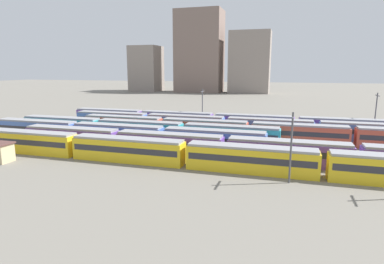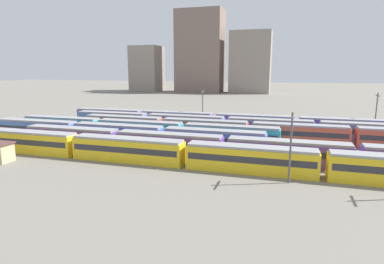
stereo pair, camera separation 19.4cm
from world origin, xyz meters
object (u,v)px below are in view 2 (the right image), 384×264
(train_track_4, at_px, (299,134))
(train_track_6, at_px, (297,125))
(train_track_2, at_px, (118,134))
(train_track_3, at_px, (140,130))
(train_track_5, at_px, (270,127))
(catenary_pole_3, at_px, (376,112))
(catenary_pole_1, at_px, (203,106))
(train_track_0, at_px, (186,154))
(train_track_1, at_px, (357,157))
(signal_hut, at_px, (0,152))
(catenary_pole_2, at_px, (291,144))

(train_track_4, relative_size, train_track_6, 0.83)
(train_track_2, distance_m, train_track_3, 5.60)
(train_track_4, relative_size, train_track_5, 1.00)
(train_track_5, relative_size, catenary_pole_3, 10.22)
(catenary_pole_1, bearing_deg, train_track_6, -7.04)
(train_track_5, xyz_separation_m, catenary_pole_1, (-16.93, 7.98, 3.28))
(train_track_0, bearing_deg, train_track_6, 62.90)
(train_track_5, distance_m, catenary_pole_1, 19.00)
(train_track_2, bearing_deg, train_track_5, 29.67)
(train_track_2, bearing_deg, catenary_pole_1, 66.09)
(train_track_1, xyz_separation_m, train_track_3, (-38.70, 10.40, -0.00))
(train_track_0, xyz_separation_m, signal_hut, (-28.20, -6.03, -0.35))
(train_track_3, height_order, signal_hut, train_track_3)
(train_track_6, height_order, catenary_pole_1, catenary_pole_1)
(train_track_4, height_order, catenary_pole_2, catenary_pole_2)
(catenary_pole_1, xyz_separation_m, catenary_pole_3, (38.69, 0.01, -0.07))
(train_track_2, distance_m, catenary_pole_1, 26.00)
(catenary_pole_1, bearing_deg, train_track_3, -114.51)
(train_track_6, height_order, catenary_pole_3, catenary_pole_3)
(train_track_6, bearing_deg, train_track_3, -153.20)
(train_track_3, bearing_deg, signal_hut, -121.54)
(train_track_6, xyz_separation_m, signal_hut, (-44.16, -37.23, -0.35))
(catenary_pole_1, height_order, catenary_pole_3, catenary_pole_1)
(train_track_1, bearing_deg, train_track_5, 122.77)
(catenary_pole_2, distance_m, signal_hut, 43.09)
(catenary_pole_2, bearing_deg, train_track_2, 156.98)
(catenary_pole_3, distance_m, signal_hut, 72.49)
(catenary_pole_3, relative_size, signal_hut, 2.54)
(signal_hut, bearing_deg, train_track_1, 12.19)
(train_track_4, xyz_separation_m, catenary_pole_3, (15.84, 13.19, 3.21))
(train_track_3, xyz_separation_m, train_track_6, (30.89, 15.60, 0.00))
(train_track_6, distance_m, catenary_pole_3, 16.73)
(train_track_4, bearing_deg, catenary_pole_1, 150.03)
(train_track_3, distance_m, train_track_4, 31.67)
(train_track_2, distance_m, catenary_pole_2, 34.53)
(train_track_1, relative_size, train_track_6, 1.00)
(train_track_4, height_order, catenary_pole_3, catenary_pole_3)
(train_track_2, height_order, train_track_3, same)
(train_track_1, height_order, train_track_2, same)
(catenary_pole_1, bearing_deg, train_track_5, -25.23)
(train_track_3, bearing_deg, train_track_4, 9.45)
(train_track_5, relative_size, catenary_pole_2, 10.40)
(train_track_0, height_order, train_track_4, same)
(train_track_1, relative_size, signal_hut, 31.25)
(train_track_2, relative_size, train_track_3, 1.00)
(catenary_pole_3, bearing_deg, catenary_pole_2, -115.29)
(train_track_2, relative_size, signal_hut, 15.50)
(train_track_4, bearing_deg, train_track_6, 91.91)
(train_track_0, bearing_deg, train_track_3, 133.73)
(train_track_4, bearing_deg, catenary_pole_2, -93.99)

